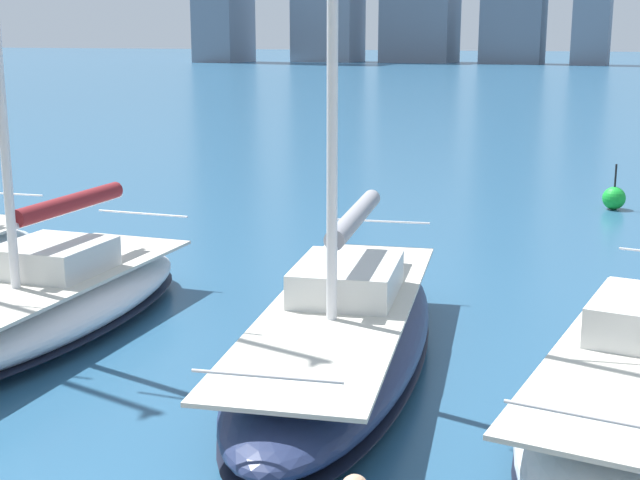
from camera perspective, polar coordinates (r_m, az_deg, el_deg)
The scene contains 3 objects.
sailboat_grey at distance 14.27m, azimuth 1.34°, elevation -5.85°, with size 4.26×9.79×11.06m.
sailboat_maroon at distance 16.71m, azimuth -17.42°, elevation -3.67°, with size 3.25×8.27×11.84m.
channel_buoy at distance 28.77m, azimuth 18.30°, elevation 2.57°, with size 0.70×0.70×1.40m.
Camera 1 is at (-5.11, 5.04, 5.24)m, focal length 50.00 mm.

